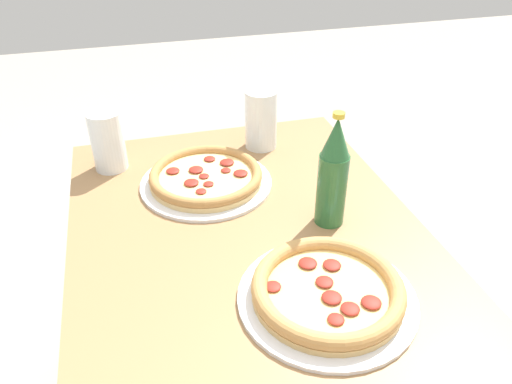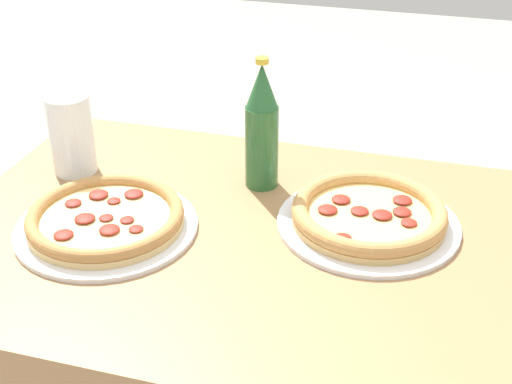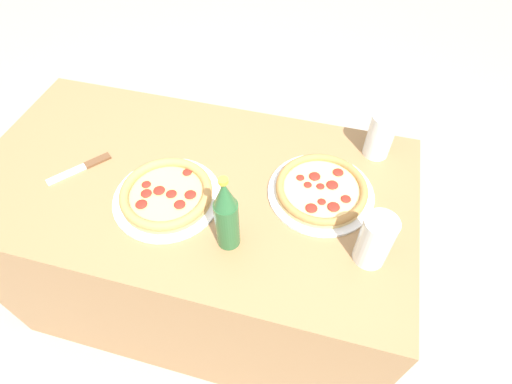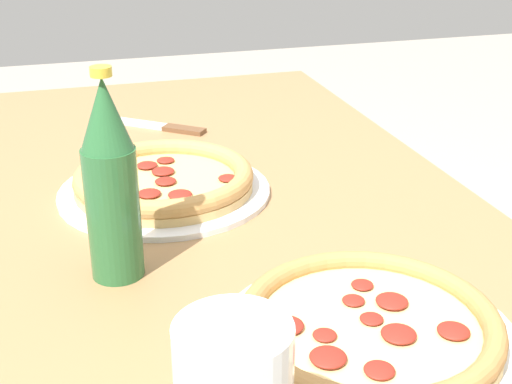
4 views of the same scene
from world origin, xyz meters
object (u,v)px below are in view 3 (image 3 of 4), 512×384
Objects in this scene: pizza_pepperoni at (167,194)px; beer_bottle at (226,215)px; glass_cola at (374,242)px; glass_water at (380,137)px; pizza_salami at (321,190)px; knife at (82,167)px.

pizza_pepperoni is 1.25× the size of beer_bottle.
glass_water is at bearing 91.67° from glass_cola.
pizza_salami is 0.99× the size of pizza_pepperoni.
knife is at bearing -160.97° from glass_water.
pizza_pepperoni reaches higher than pizza_salami.
pizza_salami is 0.25m from glass_water.
pizza_pepperoni is 1.83× the size of knife.
beer_bottle is at bearing -172.75° from glass_cola.
glass_water reaches higher than pizza_pepperoni.
glass_cola is (0.15, -0.17, 0.05)m from pizza_salami.
pizza_salami is at bearing -123.64° from glass_water.
beer_bottle is (-0.34, -0.42, 0.05)m from glass_water.
beer_bottle is (-0.20, -0.22, 0.09)m from pizza_salami.
glass_cola is at bearing 7.25° from beer_bottle.
glass_cola is at bearing -49.29° from pizza_salami.
knife is (-0.29, 0.04, -0.02)m from pizza_pepperoni.
glass_cola is at bearing -4.48° from pizza_pepperoni.
pizza_salami is at bearing 130.71° from glass_cola.
beer_bottle is at bearing -14.82° from knife.
knife is at bearing 174.14° from glass_cola.
pizza_salami is 0.23m from glass_cola.
pizza_pepperoni is 2.00× the size of glass_cola.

